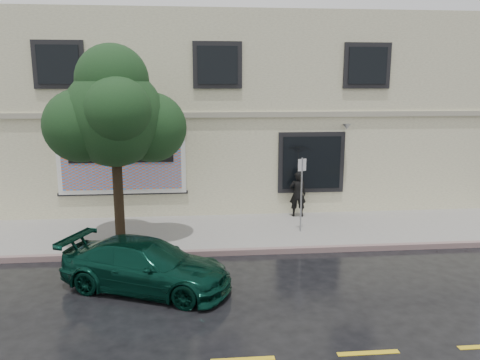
{
  "coord_description": "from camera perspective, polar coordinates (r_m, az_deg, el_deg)",
  "views": [
    {
      "loc": [
        -0.71,
        -10.63,
        4.6
      ],
      "look_at": [
        0.48,
        2.2,
        1.95
      ],
      "focal_mm": 35.0,
      "sensor_mm": 36.0,
      "label": 1
    }
  ],
  "objects": [
    {
      "name": "curb",
      "position": [
        12.96,
        -1.85,
        -8.81
      ],
      "size": [
        20.0,
        0.18,
        0.16
      ],
      "primitive_type": "cube",
      "color": "slate",
      "rests_on": "ground"
    },
    {
      "name": "road_marking",
      "position": [
        8.51,
        0.33,
        -21.04
      ],
      "size": [
        19.0,
        0.12,
        0.01
      ],
      "primitive_type": "cube",
      "color": "gold",
      "rests_on": "ground"
    },
    {
      "name": "car",
      "position": [
        10.97,
        -11.37,
        -10.17
      ],
      "size": [
        4.28,
        3.08,
        1.14
      ],
      "primitive_type": "imported",
      "rotation": [
        0.0,
        0.0,
        1.18
      ],
      "color": "#072E23",
      "rests_on": "ground"
    },
    {
      "name": "umbrella",
      "position": [
        15.8,
        7.15,
        2.38
      ],
      "size": [
        1.27,
        1.27,
        0.76
      ],
      "primitive_type": "imported",
      "rotation": [
        0.0,
        0.0,
        0.28
      ],
      "color": "black",
      "rests_on": "pedestrian"
    },
    {
      "name": "sign_pole",
      "position": [
        14.26,
        7.51,
        -0.84
      ],
      "size": [
        0.27,
        0.12,
        2.29
      ],
      "rotation": [
        0.0,
        0.0,
        0.38
      ],
      "color": "gray",
      "rests_on": "sidewalk"
    },
    {
      "name": "building",
      "position": [
        19.67,
        -3.25,
        8.4
      ],
      "size": [
        20.0,
        8.12,
        7.0
      ],
      "color": "#EDE9BF",
      "rests_on": "ground"
    },
    {
      "name": "sidewalk",
      "position": [
        14.61,
        -2.27,
        -6.42
      ],
      "size": [
        20.0,
        3.5,
        0.15
      ],
      "primitive_type": "cube",
      "color": "gray",
      "rests_on": "ground"
    },
    {
      "name": "pedestrian",
      "position": [
        16.02,
        7.04,
        -1.71
      ],
      "size": [
        0.6,
        0.42,
        1.56
      ],
      "primitive_type": "imported",
      "rotation": [
        0.0,
        0.0,
        3.05
      ],
      "color": "black",
      "rests_on": "sidewalk"
    },
    {
      "name": "ground",
      "position": [
        11.6,
        -1.39,
        -11.73
      ],
      "size": [
        90.0,
        90.0,
        0.0
      ],
      "primitive_type": "plane",
      "color": "black",
      "rests_on": "ground"
    },
    {
      "name": "billboard",
      "position": [
        15.95,
        -14.22,
        2.08
      ],
      "size": [
        4.3,
        0.16,
        2.2
      ],
      "color": "white",
      "rests_on": "ground"
    },
    {
      "name": "street_tree",
      "position": [
        13.04,
        -15.08,
        7.34
      ],
      "size": [
        2.68,
        2.68,
        4.93
      ],
      "color": "black",
      "rests_on": "sidewalk"
    }
  ]
}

